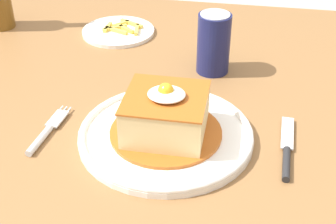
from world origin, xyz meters
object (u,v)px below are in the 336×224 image
object	(u,v)px
main_plate	(166,134)
side_plate_fries	(119,31)
fork	(46,133)
soda_can	(214,43)
knife	(287,154)

from	to	relation	value
main_plate	side_plate_fries	bearing A→B (deg)	115.46
fork	soda_can	bearing A→B (deg)	47.63
fork	knife	distance (m)	0.40
main_plate	knife	world-z (taller)	main_plate
soda_can	side_plate_fries	world-z (taller)	soda_can
main_plate	soda_can	bearing A→B (deg)	78.21
side_plate_fries	main_plate	bearing A→B (deg)	-64.54
main_plate	fork	xyz separation A→B (m)	(-0.20, -0.03, -0.00)
knife	side_plate_fries	bearing A→B (deg)	133.31
fork	side_plate_fries	world-z (taller)	side_plate_fries
soda_can	knife	bearing A→B (deg)	-61.07
soda_can	side_plate_fries	xyz separation A→B (m)	(-0.24, 0.14, -0.06)
knife	fork	bearing A→B (deg)	-178.07
side_plate_fries	knife	bearing A→B (deg)	-46.69
main_plate	fork	size ratio (longest dim) A/B	2.04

